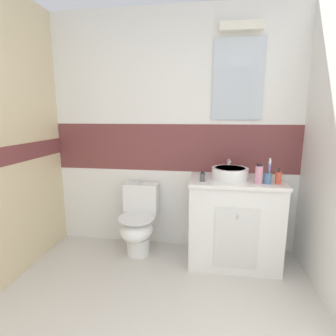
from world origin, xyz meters
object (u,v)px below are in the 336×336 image
Objects in this scene: sink_basin at (230,173)px; toothbrush_cup at (268,177)px; mouthwash_bottle at (259,174)px; perfume_flask_small at (203,177)px; soap_dispenser at (278,178)px; toilet at (138,222)px.

sink_basin is 1.71× the size of toothbrush_cup.
perfume_flask_small is at bearing 179.37° from mouthwash_bottle.
soap_dispenser is 0.81× the size of mouthwash_bottle.
mouthwash_bottle is (0.24, -0.15, 0.03)m from sink_basin.
soap_dispenser is at bearing 5.89° from mouthwash_bottle.
perfume_flask_small reaches higher than toilet.
toilet is 4.14× the size of mouthwash_bottle.
mouthwash_bottle is (-0.17, -0.02, 0.03)m from soap_dispenser.
soap_dispenser is (0.41, -0.14, -0.00)m from sink_basin.
toothbrush_cup reaches higher than perfume_flask_small.
sink_basin is at bearing 146.81° from mouthwash_bottle.
perfume_flask_small is at bearing -14.82° from toilet.
toilet is 0.87m from perfume_flask_small.
toothbrush_cup is at bearing -7.71° from toilet.
sink_basin is 0.29m from perfume_flask_small.
sink_basin is 0.52× the size of toilet.
mouthwash_bottle reaches higher than soap_dispenser.
sink_basin reaches higher than soap_dispenser.
mouthwash_bottle is at bearing -170.17° from toothbrush_cup.
toilet is at bearing 172.98° from soap_dispenser.
perfume_flask_small is at bearing -179.18° from toothbrush_cup.
toothbrush_cup is 0.09m from soap_dispenser.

